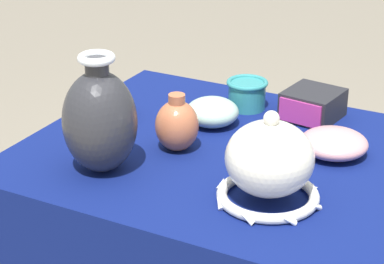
{
  "coord_description": "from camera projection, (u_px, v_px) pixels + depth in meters",
  "views": [
    {
      "loc": [
        0.63,
        -1.42,
        1.49
      ],
      "look_at": [
        -0.04,
        -0.15,
        0.84
      ],
      "focal_mm": 70.0,
      "sensor_mm": 36.0,
      "label": 1
    }
  ],
  "objects": [
    {
      "name": "bowl_shallow_rose",
      "position": [
        334.0,
        143.0,
        1.7
      ],
      "size": [
        0.16,
        0.16,
        0.06
      ],
      "primitive_type": "ellipsoid",
      "color": "#D19399",
      "rests_on": "display_table"
    },
    {
      "name": "cup_wide_teal",
      "position": [
        247.0,
        93.0,
        1.95
      ],
      "size": [
        0.11,
        0.11,
        0.08
      ],
      "color": "teal",
      "rests_on": "display_table"
    },
    {
      "name": "jar_round_ochre",
      "position": [
        111.0,
        101.0,
        1.89
      ],
      "size": [
        0.11,
        0.11,
        0.1
      ],
      "color": "gold",
      "rests_on": "display_table"
    },
    {
      "name": "bowl_shallow_celadon",
      "position": [
        212.0,
        112.0,
        1.86
      ],
      "size": [
        0.13,
        0.13,
        0.07
      ],
      "primitive_type": "ellipsoid",
      "color": "#A8CCB7",
      "rests_on": "display_table"
    },
    {
      "name": "vase_tall_bulbous",
      "position": [
        100.0,
        120.0,
        1.6
      ],
      "size": [
        0.16,
        0.16,
        0.27
      ],
      "color": "#2D2D33",
      "rests_on": "display_table"
    },
    {
      "name": "jar_round_terracotta",
      "position": [
        177.0,
        125.0,
        1.72
      ],
      "size": [
        0.1,
        0.1,
        0.14
      ],
      "color": "#BC6642",
      "rests_on": "display_table"
    },
    {
      "name": "display_table",
      "position": [
        232.0,
        189.0,
        1.74
      ],
      "size": [
        0.96,
        0.78,
        0.74
      ],
      "color": "#38383D",
      "rests_on": "ground_plane"
    },
    {
      "name": "vase_dome_bell",
      "position": [
        269.0,
        165.0,
        1.49
      ],
      "size": [
        0.22,
        0.22,
        0.2
      ],
      "color": "white",
      "rests_on": "display_table"
    },
    {
      "name": "mosaic_tile_box",
      "position": [
        312.0,
        105.0,
        1.9
      ],
      "size": [
        0.15,
        0.16,
        0.07
      ],
      "rotation": [
        0.0,
        0.0,
        -0.13
      ],
      "color": "#232328",
      "rests_on": "display_table"
    }
  ]
}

